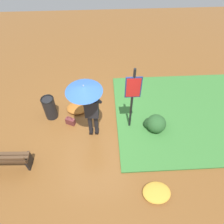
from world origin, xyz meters
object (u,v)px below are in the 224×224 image
(handbag, at_px, (70,121))
(park_bench, at_px, (2,160))
(person_with_umbrella, at_px, (87,99))
(info_sign_post, at_px, (133,94))
(trash_bin, at_px, (50,108))

(handbag, height_order, park_bench, park_bench)
(person_with_umbrella, xyz_separation_m, info_sign_post, (-1.22, -0.22, -0.11))
(trash_bin, bearing_deg, person_with_umbrella, 149.42)
(park_bench, bearing_deg, trash_bin, -118.68)
(person_with_umbrella, bearing_deg, park_bench, 23.87)
(info_sign_post, distance_m, handbag, 2.33)
(person_with_umbrella, relative_size, park_bench, 1.46)
(handbag, relative_size, park_bench, 0.26)
(person_with_umbrella, relative_size, handbag, 5.53)
(person_with_umbrella, height_order, handbag, person_with_umbrella)
(info_sign_post, bearing_deg, handbag, -6.24)
(info_sign_post, xyz_separation_m, park_bench, (3.57, 1.25, -1.04))
(person_with_umbrella, height_order, trash_bin, person_with_umbrella)
(person_with_umbrella, xyz_separation_m, park_bench, (2.34, 1.04, -1.15))
(info_sign_post, relative_size, park_bench, 1.64)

